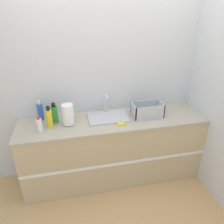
# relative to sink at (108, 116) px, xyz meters

# --- Properties ---
(ground_plane) EXTENTS (12.00, 12.00, 0.00)m
(ground_plane) POSITION_rel_sink_xyz_m (0.06, -0.35, -0.93)
(ground_plane) COLOR tan
(wall_back) EXTENTS (4.74, 0.06, 2.60)m
(wall_back) POSITION_rel_sink_xyz_m (0.06, 0.27, 0.37)
(wall_back) COLOR silver
(wall_back) RESTS_ON ground_plane
(wall_right) EXTENTS (0.06, 2.59, 2.60)m
(wall_right) POSITION_rel_sink_xyz_m (1.26, -0.06, 0.37)
(wall_right) COLOR silver
(wall_right) RESTS_ON ground_plane
(counter_cabinet) EXTENTS (2.37, 0.62, 0.91)m
(counter_cabinet) POSITION_rel_sink_xyz_m (0.06, -0.06, -0.48)
(counter_cabinet) COLOR tan
(counter_cabinet) RESTS_ON ground_plane
(sink) EXTENTS (0.50, 0.34, 0.27)m
(sink) POSITION_rel_sink_xyz_m (0.00, 0.00, 0.00)
(sink) COLOR silver
(sink) RESTS_ON counter_cabinet
(paper_towel_roll) EXTENTS (0.14, 0.14, 0.26)m
(paper_towel_roll) POSITION_rel_sink_xyz_m (-0.50, -0.07, 0.11)
(paper_towel_roll) COLOR #4C4C51
(paper_towel_roll) RESTS_ON counter_cabinet
(dish_rack) EXTENTS (0.38, 0.22, 0.18)m
(dish_rack) POSITION_rel_sink_xyz_m (0.50, -0.06, 0.05)
(dish_rack) COLOR #B7BABF
(dish_rack) RESTS_ON counter_cabinet
(bottle_yellow) EXTENTS (0.07, 0.07, 0.27)m
(bottle_yellow) POSITION_rel_sink_xyz_m (-0.71, -0.08, 0.10)
(bottle_yellow) COLOR yellow
(bottle_yellow) RESTS_ON counter_cabinet
(bottle_white_spray) EXTENTS (0.06, 0.06, 0.20)m
(bottle_white_spray) POSITION_rel_sink_xyz_m (-0.82, -0.17, 0.07)
(bottle_white_spray) COLOR white
(bottle_white_spray) RESTS_ON counter_cabinet
(bottle_green) EXTENTS (0.08, 0.08, 0.26)m
(bottle_green) POSITION_rel_sink_xyz_m (-0.66, 0.02, 0.09)
(bottle_green) COLOR #2D8C3D
(bottle_green) RESTS_ON counter_cabinet
(bottle_blue) EXTENTS (0.07, 0.07, 0.26)m
(bottle_blue) POSITION_rel_sink_xyz_m (-0.83, 0.13, 0.09)
(bottle_blue) COLOR #2D56B7
(bottle_blue) RESTS_ON counter_cabinet
(sponge) EXTENTS (0.09, 0.06, 0.02)m
(sponge) POSITION_rel_sink_xyz_m (0.12, -0.21, -0.01)
(sponge) COLOR yellow
(sponge) RESTS_ON counter_cabinet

